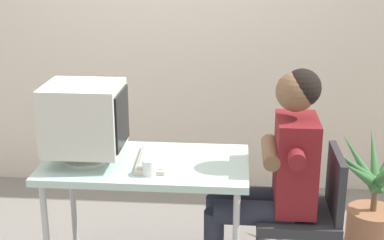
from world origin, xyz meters
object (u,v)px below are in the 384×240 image
person_seated (274,171)px  potted_plant (374,204)px  office_chair (307,209)px  desk_mug (150,167)px  desk (146,171)px  keyboard (153,159)px  crt_monitor (85,119)px

person_seated → potted_plant: person_seated is taller
office_chair → desk_mug: 0.93m
desk → keyboard: size_ratio=2.75×
desk → person_seated: person_seated is taller
potted_plant → desk_mug: (-1.33, -0.59, 0.45)m
keyboard → office_chair: 0.91m
desk → person_seated: 0.72m
person_seated → potted_plant: size_ratio=1.62×
desk → potted_plant: bearing=16.2°
desk → office_chair: office_chair is taller
person_seated → desk_mug: person_seated is taller
crt_monitor → office_chair: crt_monitor is taller
desk → person_seated: size_ratio=0.90×
desk_mug → keyboard: bearing=93.2°
potted_plant → desk_mug: 1.52m
desk → desk_mug: desk_mug is taller
desk → office_chair: bearing=-0.6°
keyboard → potted_plant: (1.34, 0.40, -0.42)m
keyboard → desk_mug: desk_mug is taller
desk → potted_plant: potted_plant is taller
person_seated → keyboard: bearing=179.2°
desk_mug → person_seated: bearing=14.6°
crt_monitor → keyboard: crt_monitor is taller
crt_monitor → potted_plant: size_ratio=0.56×
office_chair → desk_mug: (-0.86, -0.17, 0.30)m
office_chair → person_seated: (-0.20, 0.00, 0.23)m
desk → potted_plant: size_ratio=1.45×
person_seated → desk_mug: 0.69m
crt_monitor → desk_mug: 0.46m
keyboard → crt_monitor: bearing=-174.4°
keyboard → desk: bearing=179.1°
desk_mug → crt_monitor: bearing=158.8°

